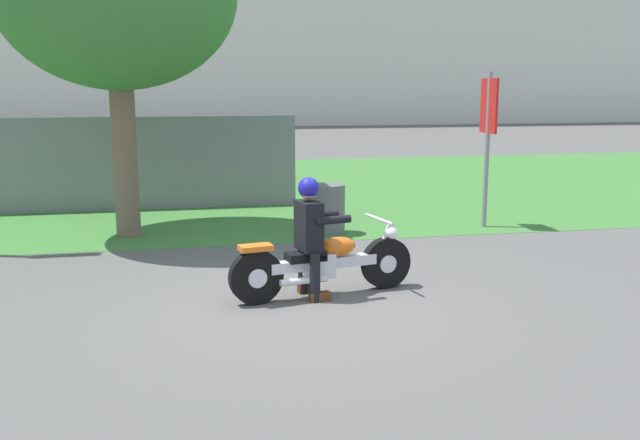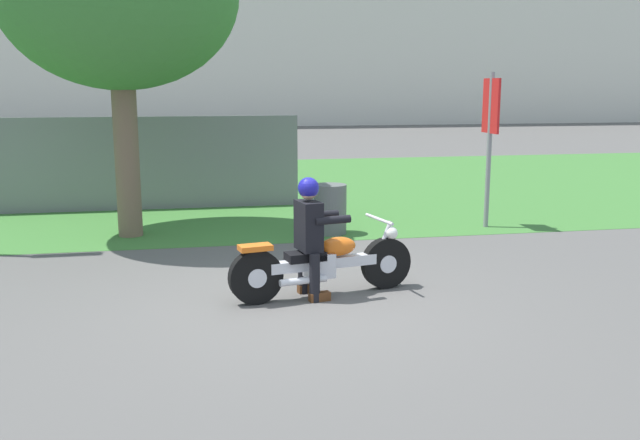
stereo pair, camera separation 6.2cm
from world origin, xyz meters
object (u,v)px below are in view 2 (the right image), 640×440
(trash_can, at_px, (330,209))
(motorcycle_lead, at_px, (324,263))
(rider_lead, at_px, (310,228))
(sign_banner, at_px, (490,126))

(trash_can, bearing_deg, motorcycle_lead, -102.88)
(rider_lead, distance_m, trash_can, 3.51)
(trash_can, xyz_separation_m, sign_banner, (2.73, 0.02, 1.32))
(sign_banner, bearing_deg, rider_lead, -137.25)
(motorcycle_lead, height_order, sign_banner, sign_banner)
(motorcycle_lead, relative_size, trash_can, 2.73)
(rider_lead, xyz_separation_m, sign_banner, (3.66, 3.38, 0.92))
(rider_lead, relative_size, trash_can, 1.71)
(motorcycle_lead, relative_size, rider_lead, 1.59)
(trash_can, bearing_deg, sign_banner, 0.40)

